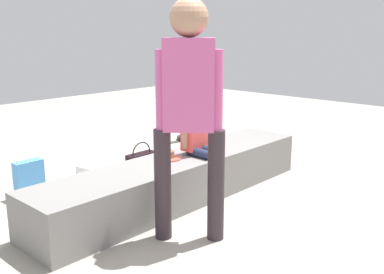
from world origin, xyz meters
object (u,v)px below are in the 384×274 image
(child_seated, at_px, (196,130))
(cake_box_white, at_px, (99,171))
(water_bottle_near_gift, at_px, (204,150))
(cake_plate, at_px, (168,156))
(gift_bag, at_px, (29,178))
(adult_standing, at_px, (189,100))
(handbag_black_leather, at_px, (142,161))

(child_seated, distance_m, cake_box_white, 1.16)
(water_bottle_near_gift, bearing_deg, cake_plate, -151.44)
(child_seated, bearing_deg, water_bottle_near_gift, 37.91)
(child_seated, relative_size, cake_plate, 2.16)
(gift_bag, height_order, water_bottle_near_gift, gift_bag)
(gift_bag, xyz_separation_m, cake_box_white, (0.71, -0.01, -0.10))
(adult_standing, bearing_deg, gift_bag, 103.05)
(child_seated, height_order, cake_plate, child_seated)
(child_seated, distance_m, cake_plate, 0.33)
(adult_standing, xyz_separation_m, cake_box_white, (0.35, 1.53, -0.90))
(water_bottle_near_gift, bearing_deg, cake_box_white, 166.56)
(cake_plate, relative_size, water_bottle_near_gift, 1.19)
(cake_plate, relative_size, handbag_black_leather, 0.70)
(adult_standing, relative_size, handbag_black_leather, 4.94)
(water_bottle_near_gift, xyz_separation_m, cake_box_white, (-1.21, 0.29, -0.02))
(gift_bag, distance_m, water_bottle_near_gift, 1.94)
(cake_plate, bearing_deg, adult_standing, -122.93)
(adult_standing, height_order, cake_plate, adult_standing)
(gift_bag, bearing_deg, adult_standing, -76.95)
(cake_box_white, height_order, handbag_black_leather, handbag_black_leather)
(cake_box_white, bearing_deg, cake_plate, -87.13)
(child_seated, distance_m, handbag_black_leather, 0.98)
(adult_standing, relative_size, cake_plate, 7.10)
(adult_standing, relative_size, cake_box_white, 4.97)
(cake_box_white, bearing_deg, gift_bag, 178.82)
(water_bottle_near_gift, xyz_separation_m, handbag_black_leather, (-0.79, 0.14, 0.01))
(child_seated, height_order, cake_box_white, child_seated)
(cake_plate, xyz_separation_m, gift_bag, (-0.75, 0.94, -0.22))
(cake_plate, relative_size, cake_box_white, 0.70)
(cake_box_white, bearing_deg, adult_standing, -102.77)
(child_seated, distance_m, adult_standing, 0.93)
(child_seated, relative_size, water_bottle_near_gift, 2.55)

